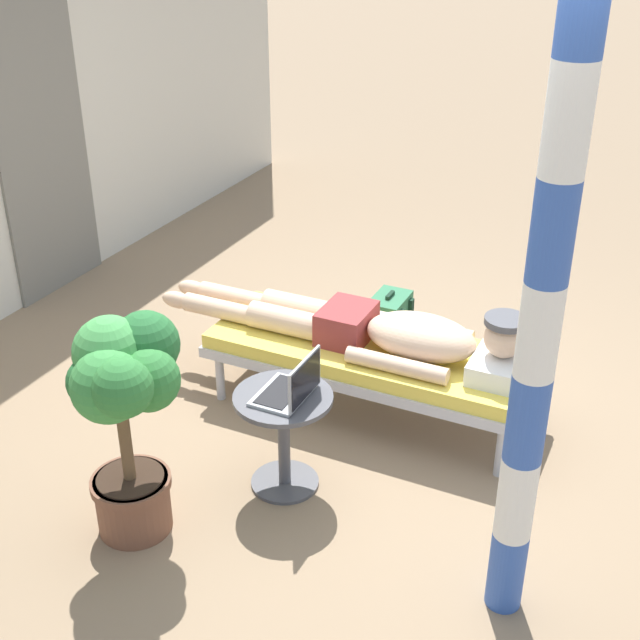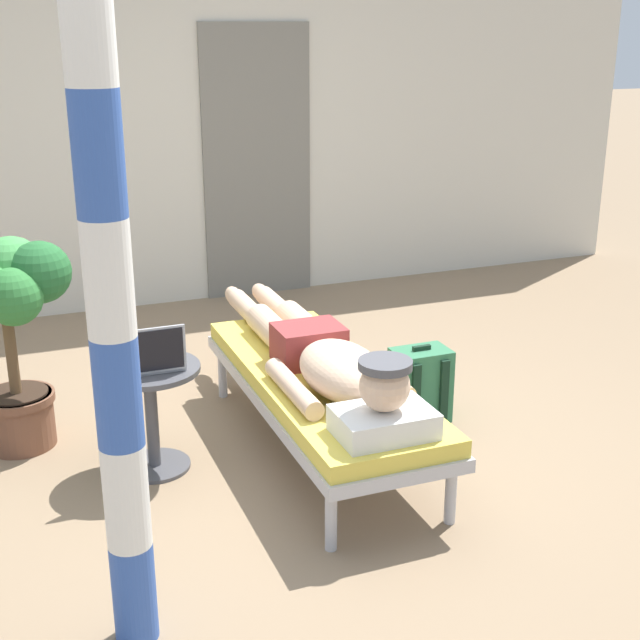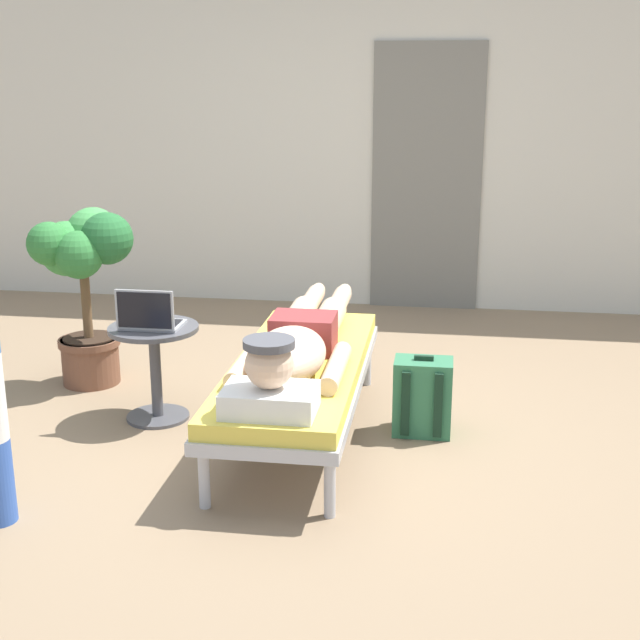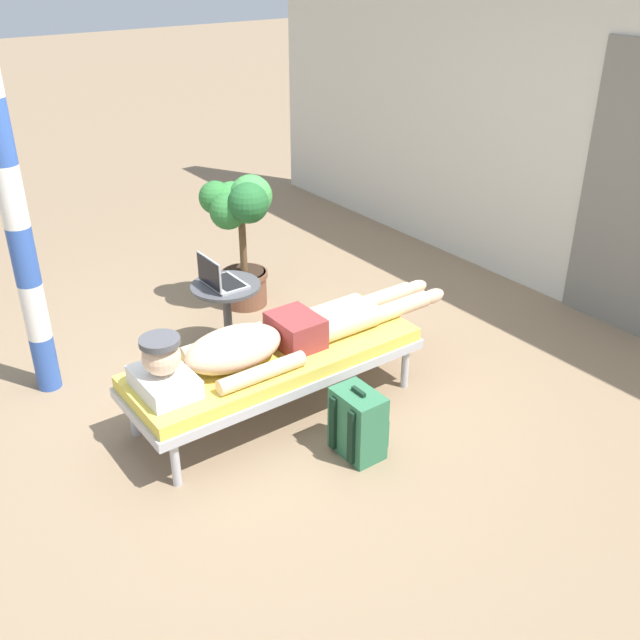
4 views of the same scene
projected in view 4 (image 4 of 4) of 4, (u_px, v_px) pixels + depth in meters
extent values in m
plane|color=#8C7256|center=(261.00, 400.00, 4.64)|extent=(40.00, 40.00, 0.00)
cube|color=beige|center=(587.00, 130.00, 5.38)|extent=(7.60, 0.20, 2.70)
cube|color=slate|center=(635.00, 195.00, 5.09)|extent=(0.84, 0.03, 2.04)
cylinder|color=#B7B7BC|center=(353.00, 335.00, 5.11)|extent=(0.05, 0.05, 0.28)
cylinder|color=#B7B7BC|center=(405.00, 368.00, 4.72)|extent=(0.05, 0.05, 0.28)
cylinder|color=#B7B7BC|center=(134.00, 415.00, 4.26)|extent=(0.05, 0.05, 0.28)
cylinder|color=#B7B7BC|center=(176.00, 464.00, 3.87)|extent=(0.05, 0.05, 0.28)
cube|color=#B7B7BC|center=(276.00, 367.00, 4.41)|extent=(0.65, 1.84, 0.06)
cube|color=#E5CC4C|center=(275.00, 357.00, 4.38)|extent=(0.62, 1.80, 0.08)
cube|color=white|center=(164.00, 382.00, 3.96)|extent=(0.40, 0.28, 0.11)
sphere|color=beige|center=(161.00, 357.00, 3.88)|extent=(0.21, 0.21, 0.21)
cylinder|color=#4C4C51|center=(160.00, 341.00, 3.84)|extent=(0.22, 0.22, 0.03)
ellipsoid|color=beige|center=(234.00, 348.00, 4.16)|extent=(0.35, 0.60, 0.23)
cylinder|color=beige|center=(223.00, 341.00, 4.37)|extent=(0.09, 0.55, 0.09)
cylinder|color=beige|center=(262.00, 373.00, 4.06)|extent=(0.09, 0.55, 0.09)
cube|color=maroon|center=(296.00, 330.00, 4.39)|extent=(0.33, 0.26, 0.19)
cylinder|color=beige|center=(332.00, 313.00, 4.64)|extent=(0.15, 0.42, 0.15)
cylinder|color=beige|center=(383.00, 298.00, 4.87)|extent=(0.11, 0.44, 0.11)
ellipsoid|color=beige|center=(415.00, 288.00, 5.03)|extent=(0.09, 0.20, 0.10)
cylinder|color=beige|center=(348.00, 323.00, 4.52)|extent=(0.15, 0.42, 0.15)
cylinder|color=beige|center=(400.00, 307.00, 4.75)|extent=(0.11, 0.44, 0.11)
ellipsoid|color=beige|center=(432.00, 296.00, 4.91)|extent=(0.09, 0.20, 0.10)
cylinder|color=#4C4C51|center=(230.00, 350.00, 5.19)|extent=(0.34, 0.34, 0.02)
cylinder|color=#4C4C51|center=(228.00, 319.00, 5.07)|extent=(0.06, 0.06, 0.48)
cylinder|color=#4C4C51|center=(226.00, 286.00, 4.95)|extent=(0.48, 0.48, 0.02)
cube|color=#A5A8AD|center=(225.00, 283.00, 4.94)|extent=(0.31, 0.22, 0.02)
cube|color=black|center=(227.00, 282.00, 4.94)|extent=(0.27, 0.15, 0.00)
cube|color=#A5A8AD|center=(209.00, 272.00, 4.83)|extent=(0.31, 0.01, 0.21)
cube|color=black|center=(208.00, 273.00, 4.83)|extent=(0.29, 0.00, 0.19)
cube|color=#33724C|center=(358.00, 423.00, 4.08)|extent=(0.30, 0.20, 0.40)
cube|color=#33724C|center=(374.00, 426.00, 4.18)|extent=(0.23, 0.04, 0.18)
cube|color=black|center=(333.00, 423.00, 4.09)|extent=(0.04, 0.02, 0.34)
cube|color=black|center=(351.00, 438.00, 3.97)|extent=(0.04, 0.02, 0.34)
cube|color=black|center=(359.00, 392.00, 3.99)|extent=(0.10, 0.02, 0.02)
cylinder|color=brown|center=(245.00, 288.00, 5.79)|extent=(0.34, 0.34, 0.28)
cylinder|color=brown|center=(244.00, 274.00, 5.74)|extent=(0.37, 0.37, 0.04)
cylinder|color=#332319|center=(244.00, 271.00, 5.72)|extent=(0.31, 0.31, 0.01)
cylinder|color=brown|center=(243.00, 245.00, 5.62)|extent=(0.06, 0.06, 0.46)
sphere|color=#23602D|center=(248.00, 203.00, 5.30)|extent=(0.30, 0.30, 0.30)
sphere|color=#429347|center=(251.00, 196.00, 5.43)|extent=(0.32, 0.32, 0.32)
sphere|color=#23602D|center=(247.00, 204.00, 5.56)|extent=(0.23, 0.23, 0.23)
sphere|color=#38843D|center=(232.00, 203.00, 5.52)|extent=(0.32, 0.32, 0.32)
sphere|color=#2D7233|center=(215.00, 197.00, 5.47)|extent=(0.25, 0.25, 0.25)
sphere|color=#2D7233|center=(228.00, 211.00, 5.38)|extent=(0.28, 0.28, 0.28)
cylinder|color=#3359B2|center=(46.00, 362.00, 4.70)|extent=(0.15, 0.15, 0.37)
cylinder|color=white|center=(35.00, 311.00, 4.52)|extent=(0.15, 0.15, 0.37)
cylinder|color=#3359B2|center=(24.00, 256.00, 4.35)|extent=(0.15, 0.15, 0.37)
cylinder|color=white|center=(11.00, 196.00, 4.18)|extent=(0.15, 0.15, 0.37)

